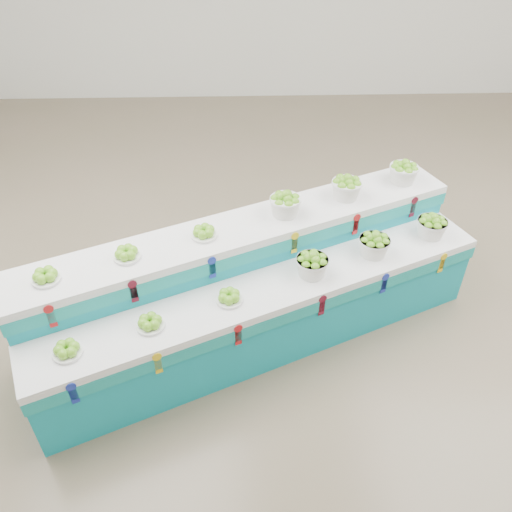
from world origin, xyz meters
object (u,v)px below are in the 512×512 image
object	(u,v)px
display_stand	(256,288)
plate_upper_mid	(126,253)
basket_lower_left	(312,264)
basket_upper_right	(404,172)

from	to	relation	value
display_stand	plate_upper_mid	world-z (taller)	plate_upper_mid
display_stand	basket_lower_left	distance (m)	0.56
display_stand	basket_upper_right	size ratio (longest dim) A/B	14.71
plate_upper_mid	display_stand	bearing A→B (deg)	9.94
basket_lower_left	basket_upper_right	xyz separation A→B (m)	(0.94, 0.95, 0.30)
display_stand	basket_upper_right	world-z (taller)	basket_upper_right
display_stand	basket_upper_right	distance (m)	1.76
plate_upper_mid	basket_upper_right	world-z (taller)	basket_upper_right
basket_lower_left	plate_upper_mid	world-z (taller)	plate_upper_mid
plate_upper_mid	basket_upper_right	xyz separation A→B (m)	(2.39, 1.06, 0.05)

